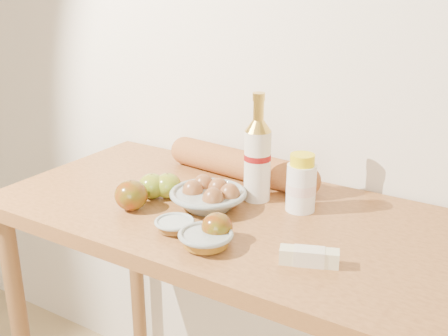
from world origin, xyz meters
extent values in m
cube|color=silver|center=(0.00, 1.51, 1.30)|extent=(3.50, 0.02, 2.60)
cube|color=#A86C36|center=(0.00, 1.18, 0.88)|extent=(1.20, 0.60, 0.04)
cylinder|color=brown|center=(-0.55, 1.43, 0.43)|extent=(0.05, 0.05, 0.86)
cylinder|color=beige|center=(0.02, 1.27, 0.99)|extent=(0.08, 0.08, 0.18)
cylinder|color=maroon|center=(0.02, 1.27, 1.02)|extent=(0.08, 0.08, 0.02)
cone|color=gold|center=(0.02, 1.27, 1.10)|extent=(0.08, 0.08, 0.03)
cylinder|color=gold|center=(0.02, 1.27, 1.14)|extent=(0.03, 0.03, 0.05)
cylinder|color=gold|center=(0.02, 1.27, 1.17)|extent=(0.04, 0.04, 0.02)
cylinder|color=white|center=(0.14, 1.27, 0.96)|extent=(0.08, 0.08, 0.12)
cylinder|color=beige|center=(0.14, 1.27, 0.96)|extent=(0.08, 0.08, 0.03)
cylinder|color=yellow|center=(0.14, 1.27, 1.03)|extent=(0.06, 0.06, 0.03)
torus|color=gray|center=(-0.06, 1.17, 0.94)|extent=(0.23, 0.23, 0.01)
ellipsoid|color=brown|center=(-0.10, 1.16, 0.93)|extent=(0.06, 0.06, 0.07)
ellipsoid|color=brown|center=(-0.03, 1.14, 0.93)|extent=(0.06, 0.06, 0.07)
ellipsoid|color=brown|center=(-0.05, 1.20, 0.93)|extent=(0.06, 0.06, 0.07)
ellipsoid|color=brown|center=(-0.10, 1.20, 0.93)|extent=(0.06, 0.06, 0.07)
ellipsoid|color=brown|center=(-0.01, 1.18, 0.93)|extent=(0.06, 0.06, 0.07)
cylinder|color=#B36D36|center=(-0.09, 1.38, 0.94)|extent=(0.42, 0.12, 0.08)
sphere|color=#B36D36|center=(-0.30, 1.40, 0.94)|extent=(0.09, 0.09, 0.08)
sphere|color=#B36D36|center=(0.12, 1.36, 0.94)|extent=(0.09, 0.09, 0.08)
ellipsoid|color=olive|center=(-0.21, 1.14, 0.93)|extent=(0.09, 0.09, 0.07)
cylinder|color=#4D3019|center=(-0.21, 1.14, 0.96)|extent=(0.01, 0.01, 0.01)
ellipsoid|color=maroon|center=(-0.21, 1.05, 0.94)|extent=(0.10, 0.10, 0.08)
cylinder|color=#493218|center=(-0.21, 1.05, 0.97)|extent=(0.01, 0.01, 0.01)
ellipsoid|color=#8B0807|center=(0.06, 1.03, 0.93)|extent=(0.07, 0.07, 0.06)
cylinder|color=#4C3219|center=(0.06, 1.03, 0.96)|extent=(0.01, 0.01, 0.01)
torus|color=#97A5A0|center=(-0.05, 1.02, 0.92)|extent=(0.11, 0.11, 0.01)
cylinder|color=brown|center=(-0.05, 1.02, 0.91)|extent=(0.09, 0.09, 0.02)
torus|color=gray|center=(0.05, 0.99, 0.93)|extent=(0.15, 0.15, 0.01)
cylinder|color=brown|center=(0.05, 0.99, 0.92)|extent=(0.12, 0.12, 0.02)
cube|color=beige|center=(0.27, 1.04, 0.92)|extent=(0.12, 0.07, 0.03)
cube|color=beige|center=(0.27, 1.04, 0.92)|extent=(0.07, 0.06, 0.04)
ellipsoid|color=olive|center=(-0.18, 1.16, 0.93)|extent=(0.09, 0.09, 0.07)
cylinder|color=#4D3019|center=(-0.18, 1.16, 0.96)|extent=(0.01, 0.01, 0.01)
camera|label=1|loc=(0.66, 0.10, 1.47)|focal=45.00mm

